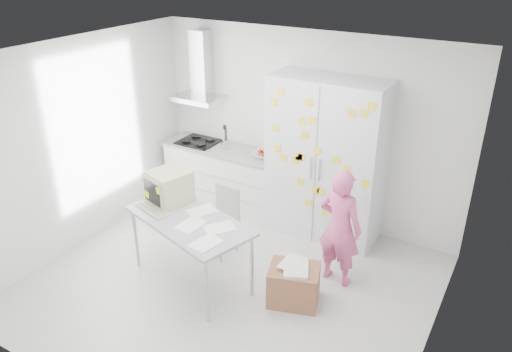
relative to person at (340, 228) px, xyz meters
The scene contains 10 objects.
floor 1.48m from the person, 144.36° to the right, with size 4.50×4.00×0.02m, color silver.
walls 1.22m from the person, behind, with size 4.52×4.01×2.70m.
ceiling 2.36m from the person, 144.36° to the right, with size 4.50×4.00×0.02m, color white.
counter_run 2.45m from the person, 157.06° to the left, with size 1.84×0.63×1.28m.
range_hood 3.16m from the person, 158.06° to the left, with size 0.70×0.48×1.01m.
tall_cabinet 1.16m from the person, 122.81° to the left, with size 1.50×0.68×2.20m.
person is the anchor object (origin of this frame).
desk 1.95m from the person, 157.50° to the right, with size 1.71×1.19×1.24m.
chair 1.56m from the person, behind, with size 0.45×0.45×0.90m.
cardboard_box 0.84m from the person, 113.32° to the right, with size 0.66×0.59×0.48m.
Camera 1 is at (2.70, -3.99, 3.73)m, focal length 35.00 mm.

